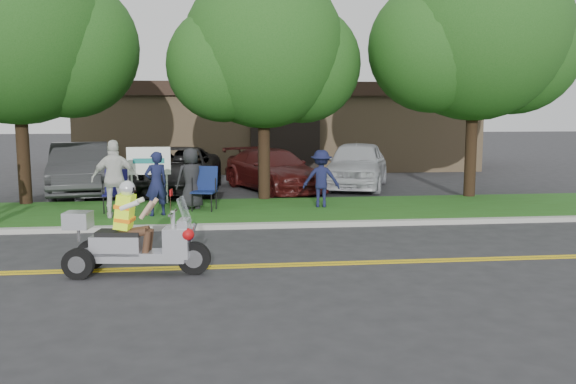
{
  "coord_description": "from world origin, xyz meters",
  "views": [
    {
      "loc": [
        -0.89,
        -11.34,
        2.87
      ],
      "look_at": [
        0.64,
        2.0,
        1.01
      ],
      "focal_mm": 38.0,
      "sensor_mm": 36.0,
      "label": 1
    }
  ],
  "objects": [
    {
      "name": "centerline_far",
      "position": [
        0.0,
        -0.42,
        0.01
      ],
      "size": [
        60.0,
        0.1,
        0.01
      ],
      "primitive_type": "cube",
      "color": "gold",
      "rests_on": "ground"
    },
    {
      "name": "parked_car_right",
      "position": [
        1.01,
        9.78,
        0.72
      ],
      "size": [
        3.79,
        5.36,
        1.44
      ],
      "primitive_type": "imported",
      "rotation": [
        0.0,
        0.0,
        0.4
      ],
      "color": "#41100F",
      "rests_on": "ground"
    },
    {
      "name": "trike_scooter",
      "position": [
        -2.41,
        -0.79,
        0.57
      ],
      "size": [
        2.51,
        0.93,
        1.64
      ],
      "rotation": [
        0.0,
        0.0,
        -0.13
      ],
      "color": "black",
      "rests_on": "ground"
    },
    {
      "name": "grass_verge",
      "position": [
        0.0,
        5.2,
        0.06
      ],
      "size": [
        60.0,
        4.0,
        0.1
      ],
      "primitive_type": "cube",
      "color": "#265115",
      "rests_on": "ground"
    },
    {
      "name": "tree_right",
      "position": [
        7.06,
        7.03,
        5.03
      ],
      "size": [
        6.86,
        5.6,
        8.07
      ],
      "color": "#332114",
      "rests_on": "ground"
    },
    {
      "name": "spectator_adult_right",
      "position": [
        -3.5,
        4.35,
        1.09
      ],
      "size": [
        1.21,
        0.63,
        1.97
      ],
      "primitive_type": "imported",
      "rotation": [
        0.0,
        0.0,
        3.27
      ],
      "color": "silver",
      "rests_on": "grass_verge"
    },
    {
      "name": "centerline_near",
      "position": [
        0.0,
        -0.58,
        0.01
      ],
      "size": [
        60.0,
        0.1,
        0.01
      ],
      "primitive_type": "cube",
      "color": "gold",
      "rests_on": "ground"
    },
    {
      "name": "parked_car_far_left",
      "position": [
        -5.0,
        9.6,
        0.8
      ],
      "size": [
        3.44,
        5.09,
        1.61
      ],
      "primitive_type": "imported",
      "rotation": [
        0.0,
        0.0,
        0.36
      ],
      "color": "#B5B7BD",
      "rests_on": "ground"
    },
    {
      "name": "spectator_chair_a",
      "position": [
        1.97,
        5.4,
        0.91
      ],
      "size": [
        1.12,
        0.76,
        1.6
      ],
      "primitive_type": "imported",
      "rotation": [
        0.0,
        0.0,
        2.98
      ],
      "color": "#15183A",
      "rests_on": "grass_verge"
    },
    {
      "name": "spectator_chair_b",
      "position": [
        -1.65,
        5.5,
        0.95
      ],
      "size": [
        0.95,
        0.76,
        1.69
      ],
      "primitive_type": "imported",
      "rotation": [
        0.0,
        0.0,
        3.45
      ],
      "color": "black",
      "rests_on": "grass_verge"
    },
    {
      "name": "spectator_adult_left",
      "position": [
        -2.49,
        4.48,
        0.94
      ],
      "size": [
        0.72,
        0.62,
        1.66
      ],
      "primitive_type": "imported",
      "rotation": [
        0.0,
        0.0,
        3.59
      ],
      "color": "#161A3D",
      "rests_on": "grass_verge"
    },
    {
      "name": "ground",
      "position": [
        0.0,
        0.0,
        0.0
      ],
      "size": [
        120.0,
        120.0,
        0.0
      ],
      "primitive_type": "plane",
      "color": "#28282B",
      "rests_on": "ground"
    },
    {
      "name": "business_sign",
      "position": [
        -2.9,
        6.6,
        1.26
      ],
      "size": [
        1.25,
        0.06,
        1.75
      ],
      "color": "silver",
      "rests_on": "ground"
    },
    {
      "name": "parked_car_far_right",
      "position": [
        4.07,
        10.15,
        0.85
      ],
      "size": [
        3.5,
        5.35,
        1.69
      ],
      "primitive_type": "imported",
      "rotation": [
        0.0,
        0.0,
        -0.33
      ],
      "color": "silver",
      "rests_on": "ground"
    },
    {
      "name": "parked_car_mid",
      "position": [
        -2.22,
        9.42,
        0.77
      ],
      "size": [
        2.9,
        5.72,
        1.55
      ],
      "primitive_type": "imported",
      "rotation": [
        0.0,
        0.0,
        -0.06
      ],
      "color": "black",
      "rests_on": "ground"
    },
    {
      "name": "commercial_building",
      "position": [
        2.0,
        18.98,
        2.01
      ],
      "size": [
        18.0,
        8.2,
        4.0
      ],
      "color": "#9E7F5B",
      "rests_on": "ground"
    },
    {
      "name": "lawn_chair_a",
      "position": [
        -1.26,
        5.31,
        0.77
      ],
      "size": [
        0.76,
        0.78,
        1.18
      ],
      "rotation": [
        0.0,
        0.0,
        -0.25
      ],
      "color": "black",
      "rests_on": "grass_verge"
    },
    {
      "name": "lawn_chair_b",
      "position": [
        -3.64,
        5.24,
        0.74
      ],
      "size": [
        0.6,
        0.62,
        1.13
      ],
      "rotation": [
        0.0,
        0.0,
        -0.01
      ],
      "color": "black",
      "rests_on": "grass_verge"
    },
    {
      "name": "tree_mid",
      "position": [
        0.55,
        7.23,
        4.43
      ],
      "size": [
        5.88,
        4.8,
        7.05
      ],
      "color": "#332114",
      "rests_on": "ground"
    },
    {
      "name": "curb",
      "position": [
        0.0,
        3.05,
        0.06
      ],
      "size": [
        60.0,
        0.25,
        0.12
      ],
      "primitive_type": "cube",
      "color": "#A8A89E",
      "rests_on": "ground"
    },
    {
      "name": "parked_car_left",
      "position": [
        -5.5,
        9.63,
        0.85
      ],
      "size": [
        2.67,
        5.42,
        1.71
      ],
      "primitive_type": "imported",
      "rotation": [
        0.0,
        0.0,
        0.17
      ],
      "color": "#303032",
      "rests_on": "ground"
    },
    {
      "name": "tree_left",
      "position": [
        -6.44,
        7.03,
        4.85
      ],
      "size": [
        6.62,
        5.4,
        7.78
      ],
      "color": "#332114",
      "rests_on": "ground"
    }
  ]
}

